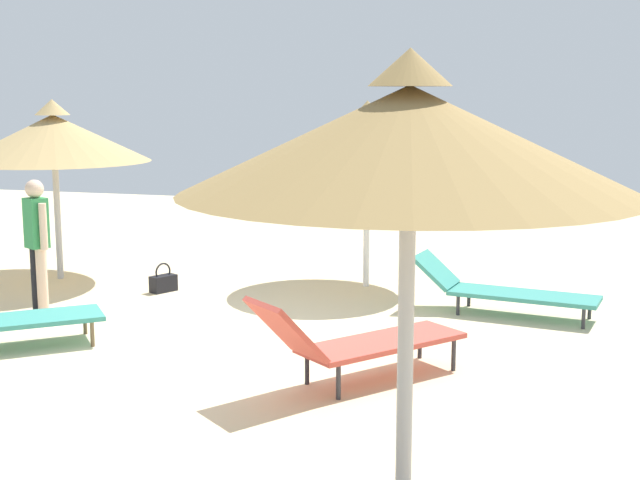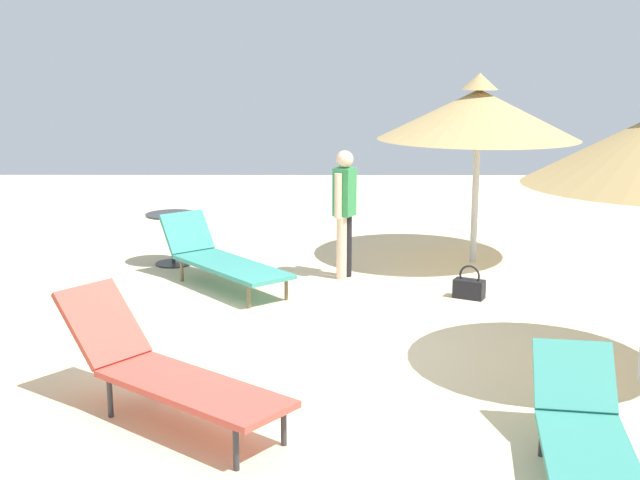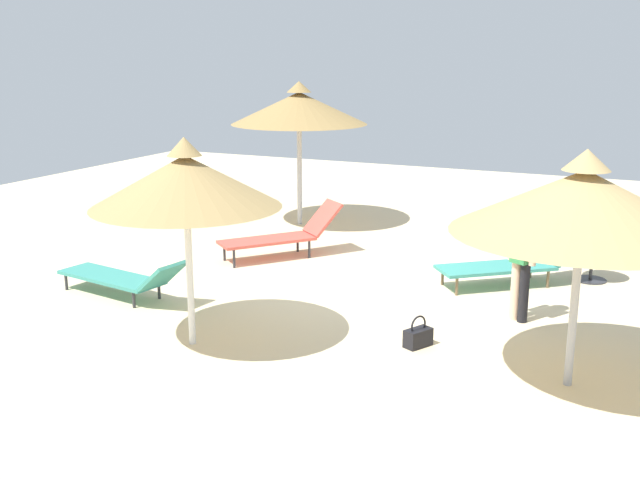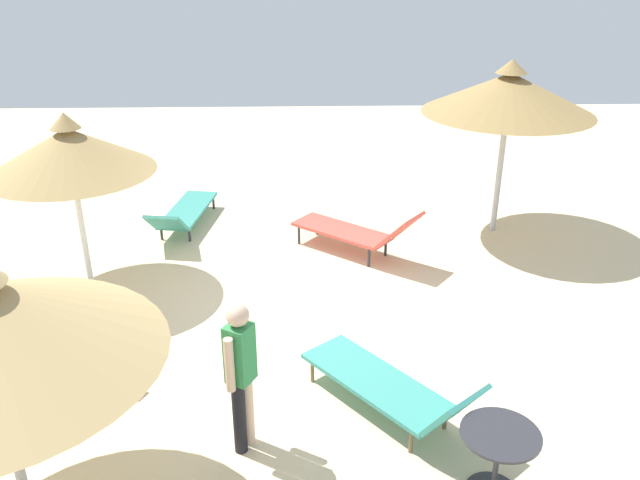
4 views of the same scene
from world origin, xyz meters
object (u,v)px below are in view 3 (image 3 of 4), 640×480
object	(u,v)px
handbag	(418,337)
lounge_chair_back	(510,263)
parasol_umbrella_center	(583,202)
lounge_chair_near_right	(123,277)
person_standing_near_left	(522,254)
parasol_umbrella_edge	(299,108)
parasol_umbrella_far_right	(186,181)
side_table_round	(593,251)
lounge_chair_far_left	(284,234)

from	to	relation	value
handbag	lounge_chair_back	bearing A→B (deg)	-99.81
parasol_umbrella_center	handbag	world-z (taller)	parasol_umbrella_center
lounge_chair_near_right	person_standing_near_left	world-z (taller)	person_standing_near_left
parasol_umbrella_edge	lounge_chair_back	bearing A→B (deg)	153.41
lounge_chair_near_right	parasol_umbrella_center	bearing A→B (deg)	176.86
parasol_umbrella_center	person_standing_near_left	bearing A→B (deg)	-64.23
person_standing_near_left	lounge_chair_back	bearing A→B (deg)	-74.44
parasol_umbrella_far_right	side_table_round	bearing A→B (deg)	-130.84
lounge_chair_back	person_standing_near_left	bearing A→B (deg)	105.56
parasol_umbrella_far_right	parasol_umbrella_center	bearing A→B (deg)	-170.51
parasol_umbrella_far_right	lounge_chair_near_right	bearing A→B (deg)	-29.13
parasol_umbrella_center	side_table_round	bearing A→B (deg)	-87.52
parasol_umbrella_far_right	person_standing_near_left	xyz separation A→B (m)	(-3.48, -2.52, -1.11)
parasol_umbrella_edge	side_table_round	distance (m)	6.39
parasol_umbrella_edge	handbag	world-z (taller)	parasol_umbrella_edge
lounge_chair_back	person_standing_near_left	distance (m)	1.67
parasol_umbrella_edge	person_standing_near_left	distance (m)	6.67
lounge_chair_near_right	side_table_round	size ratio (longest dim) A/B	3.20
handbag	lounge_chair_near_right	bearing A→B (deg)	0.15
parasol_umbrella_center	lounge_chair_back	distance (m)	3.92
side_table_round	lounge_chair_back	bearing A→B (deg)	35.16
parasol_umbrella_edge	parasol_umbrella_center	xyz separation A→B (m)	(-6.07, 5.70, -0.37)
lounge_chair_far_left	lounge_chair_back	bearing A→B (deg)	-179.47
parasol_umbrella_far_right	lounge_chair_far_left	bearing A→B (deg)	-78.38
lounge_chair_far_left	person_standing_near_left	xyz separation A→B (m)	(-4.30, 1.48, 0.49)
side_table_round	parasol_umbrella_edge	bearing A→B (deg)	-15.28
side_table_round	lounge_chair_far_left	bearing A→B (deg)	9.32
parasol_umbrella_edge	lounge_chair_back	distance (m)	5.72
lounge_chair_back	handbag	xyz separation A→B (m)	(0.51, 2.96, -0.22)
parasol_umbrella_far_right	side_table_round	xyz separation A→B (m)	(-4.17, -4.82, -1.54)
parasol_umbrella_center	handbag	distance (m)	2.63
parasol_umbrella_edge	lounge_chair_near_right	bearing A→B (deg)	87.90
lounge_chair_far_left	lounge_chair_near_right	distance (m)	3.13
parasol_umbrella_far_right	lounge_chair_near_right	size ratio (longest dim) A/B	1.12
parasol_umbrella_edge	side_table_round	bearing A→B (deg)	164.72
parasol_umbrella_center	person_standing_near_left	world-z (taller)	parasol_umbrella_center
lounge_chair_far_left	parasol_umbrella_edge	bearing A→B (deg)	-69.65
lounge_chair_far_left	side_table_round	distance (m)	5.06
parasol_umbrella_edge	person_standing_near_left	size ratio (longest dim) A/B	1.79
parasol_umbrella_far_right	lounge_chair_far_left	distance (m)	4.39
parasol_umbrella_center	person_standing_near_left	xyz separation A→B (m)	(0.87, -1.79, -1.10)
parasol_umbrella_edge	lounge_chair_back	size ratio (longest dim) A/B	1.44
parasol_umbrella_far_right	parasol_umbrella_edge	distance (m)	6.67
parasol_umbrella_far_right	lounge_chair_far_left	world-z (taller)	parasol_umbrella_far_right
parasol_umbrella_edge	lounge_chair_back	xyz separation A→B (m)	(-4.78, 2.39, -2.03)
parasol_umbrella_edge	person_standing_near_left	xyz separation A→B (m)	(-5.20, 3.91, -1.47)
parasol_umbrella_far_right	lounge_chair_back	size ratio (longest dim) A/B	1.25
handbag	parasol_umbrella_edge	bearing A→B (deg)	-51.41
lounge_chair_far_left	lounge_chair_back	xyz separation A→B (m)	(-3.88, -0.04, -0.07)
parasol_umbrella_center	lounge_chair_far_left	world-z (taller)	parasol_umbrella_center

